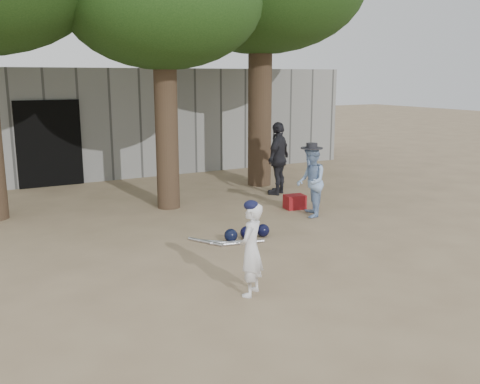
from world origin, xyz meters
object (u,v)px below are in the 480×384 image
spectator_blue (311,182)px  spectator_dark (278,158)px  boy_player (251,250)px  red_bag (295,202)px

spectator_blue → spectator_dark: size_ratio=0.82×
boy_player → spectator_dark: (3.61, 4.96, 0.25)m
spectator_blue → spectator_dark: bearing=-165.9°
boy_player → spectator_blue: spectator_blue is taller
spectator_blue → spectator_dark: 2.17m
boy_player → spectator_dark: bearing=-165.6°
spectator_blue → red_bag: 0.88m
boy_player → spectator_blue: (3.04, 2.87, 0.10)m
boy_player → spectator_dark: 6.14m
spectator_dark → red_bag: (-0.48, -1.41, -0.72)m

